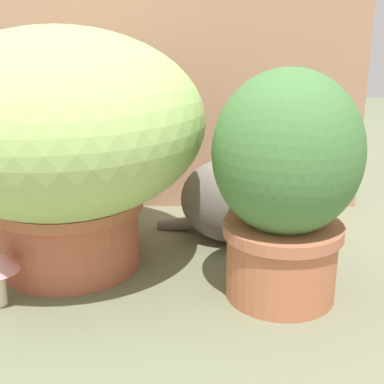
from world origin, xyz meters
name	(u,v)px	position (x,y,z in m)	size (l,w,h in m)	color
ground_plane	(147,272)	(0.00, 0.00, 0.00)	(6.00, 6.00, 0.00)	#727659
cardboard_backdrop	(180,82)	(0.06, 0.47, 0.38)	(1.09, 0.03, 0.76)	tan
grass_planter	(63,134)	(-0.18, 0.04, 0.31)	(0.62, 0.62, 0.54)	#BD6145
leafy_planter	(286,180)	(0.29, -0.10, 0.25)	(0.29, 0.29, 0.47)	#C16D4A
cat	(237,197)	(0.22, 0.18, 0.12)	(0.37, 0.22, 0.32)	slate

